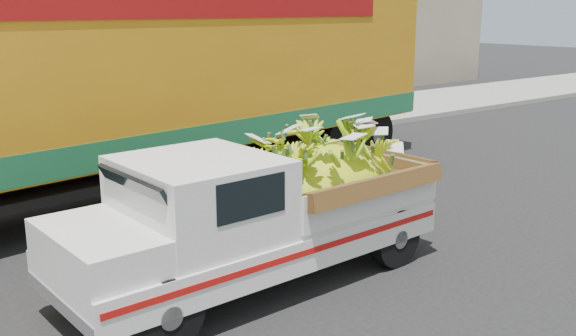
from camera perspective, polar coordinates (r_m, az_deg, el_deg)
ground at (r=8.96m, az=1.17°, el=-7.82°), size 100.00×100.00×0.00m
curb at (r=14.36m, az=-15.33°, el=0.39°), size 60.00×0.25×0.15m
sidewalk at (r=16.29m, az=-18.19°, el=1.73°), size 60.00×4.00×0.14m
building_right at (r=29.20m, az=3.58°, el=13.31°), size 14.00×6.00×6.00m
pickup_truck at (r=8.06m, az=-0.92°, el=-3.43°), size 4.94×1.98×1.71m
semi_trailer at (r=11.97m, az=-9.91°, el=7.99°), size 12.06×4.13×3.80m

